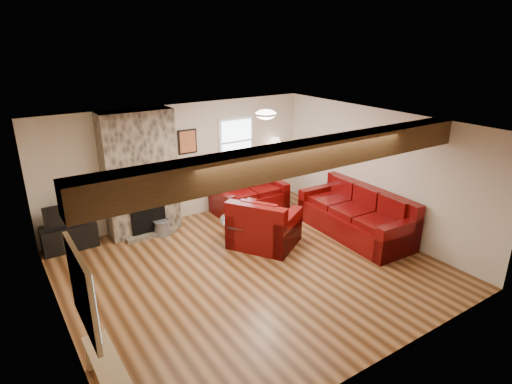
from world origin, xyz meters
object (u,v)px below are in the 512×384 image
armchair_red (264,221)px  television (66,214)px  loveseat (249,193)px  tv_cabinet (70,237)px  floor_lamp (275,147)px  coffee_table (245,230)px  sofa_three (355,213)px

armchair_red → television: bearing=27.8°
loveseat → armchair_red: size_ratio=1.39×
loveseat → television: television is taller
tv_cabinet → floor_lamp: bearing=0.2°
loveseat → coffee_table: 1.57m
sofa_three → tv_cabinet: (-4.93, 2.52, -0.23)m
loveseat → tv_cabinet: 3.86m
sofa_three → loveseat: size_ratio=1.50×
loveseat → television: bearing=176.1°
sofa_three → armchair_red: bearing=-108.2°
coffee_table → television: bearing=151.9°
television → floor_lamp: 4.81m
sofa_three → armchair_red: (-1.75, 0.66, 0.00)m
sofa_three → television: bearing=-114.6°
sofa_three → tv_cabinet: size_ratio=2.51×
tv_cabinet → loveseat: bearing=-4.5°
sofa_three → tv_cabinet: sofa_three is taller
loveseat → coffee_table: (-0.91, -1.26, -0.19)m
television → sofa_three: bearing=-27.1°
coffee_table → tv_cabinet: size_ratio=1.00×
tv_cabinet → television: (0.00, 0.00, 0.47)m
sofa_three → floor_lamp: 2.68m
floor_lamp → armchair_red: bearing=-130.3°
television → floor_lamp: floor_lamp is taller
armchair_red → tv_cabinet: armchair_red is taller
floor_lamp → sofa_three: bearing=-86.5°
tv_cabinet → sofa_three: bearing=-27.1°
sofa_three → loveseat: bearing=-151.4°
loveseat → floor_lamp: bearing=19.4°
coffee_table → tv_cabinet: 3.32m
sofa_three → floor_lamp: size_ratio=1.60×
loveseat → armchair_red: (-0.66, -1.56, 0.04)m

